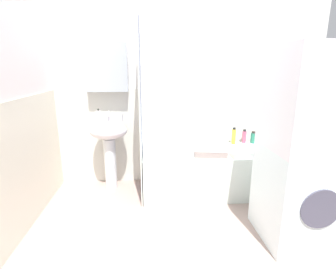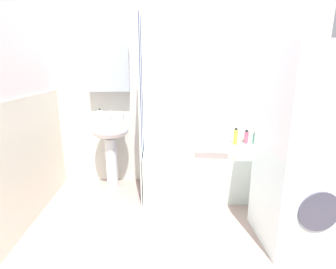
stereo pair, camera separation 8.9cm
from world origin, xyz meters
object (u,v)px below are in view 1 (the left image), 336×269
toothbrush_cup (120,118)px  body_wash_bottle (260,134)px  sink (109,141)px  shampoo_bottle (234,136)px  soap_dispenser (99,116)px  bathtub (211,171)px  washer_dryer_stack (303,149)px  towel_folded (210,153)px  lotion_bottle (244,137)px  conditioner_bottle (253,138)px

toothbrush_cup → body_wash_bottle: size_ratio=0.42×
sink → shampoo_bottle: (1.55, 0.10, 0.00)m
soap_dispenser → bathtub: (1.32, -0.18, -0.65)m
bathtub → washer_dryer_stack: bearing=-60.9°
toothbrush_cup → body_wash_bottle: (1.78, 0.07, -0.26)m
body_wash_bottle → towel_folded: 0.90m
towel_folded → washer_dryer_stack: washer_dryer_stack is taller
soap_dispenser → toothbrush_cup: soap_dispenser is taller
lotion_bottle → shampoo_bottle: 0.15m
toothbrush_cup → body_wash_bottle: 1.80m
bathtub → shampoo_bottle: (0.34, 0.26, 0.35)m
washer_dryer_stack → soap_dispenser: bearing=148.7°
bathtub → shampoo_bottle: bearing=36.7°
bathtub → lotion_bottle: size_ratio=9.09×
towel_folded → sink: bearing=163.4°
soap_dispenser → toothbrush_cup: (0.24, 0.04, -0.02)m
sink → soap_dispenser: soap_dispenser is taller
bathtub → towel_folded: (-0.06, -0.18, 0.29)m
sink → shampoo_bottle: size_ratio=3.91×
soap_dispenser → lotion_bottle: soap_dispenser is taller
bathtub → toothbrush_cup: bearing=168.4°
toothbrush_cup → washer_dryer_stack: size_ratio=0.06×
soap_dispenser → conditioner_bottle: 1.95m
sink → toothbrush_cup: bearing=23.3°
conditioner_bottle → shampoo_bottle: 0.27m
toothbrush_cup → lotion_bottle: 1.59m
bathtub → towel_folded: towel_folded is taller
shampoo_bottle → sink: bearing=-176.5°
conditioner_bottle → towel_folded: size_ratio=0.43×
body_wash_bottle → towel_folded: bearing=-148.0°
body_wash_bottle → shampoo_bottle: body_wash_bottle is taller
soap_dispenser → washer_dryer_stack: 2.16m
shampoo_bottle → washer_dryer_stack: size_ratio=0.13×
body_wash_bottle → washer_dryer_stack: (-0.18, -1.24, 0.20)m
lotion_bottle → shampoo_bottle: bearing=-167.9°
body_wash_bottle → bathtub: bearing=-157.4°
toothbrush_cup → conditioner_bottle: (1.68, 0.05, -0.30)m
sink → lotion_bottle: bearing=4.3°
body_wash_bottle → towel_folded: (-0.76, -0.48, -0.08)m
sink → towel_folded: bearing=-16.6°
towel_folded → toothbrush_cup: bearing=158.4°
toothbrush_cup → conditioner_bottle: bearing=1.7°
body_wash_bottle → shampoo_bottle: bearing=-174.0°
conditioner_bottle → shampoo_bottle: bearing=-177.0°
lotion_bottle → towel_folded: 0.73m
toothbrush_cup → lotion_bottle: size_ratio=0.55×
conditioner_bottle → lotion_bottle: bearing=170.8°
bathtub → body_wash_bottle: (0.71, 0.29, 0.36)m
conditioner_bottle → body_wash_bottle: bearing=13.7°
toothbrush_cup → body_wash_bottle: toothbrush_cup is taller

